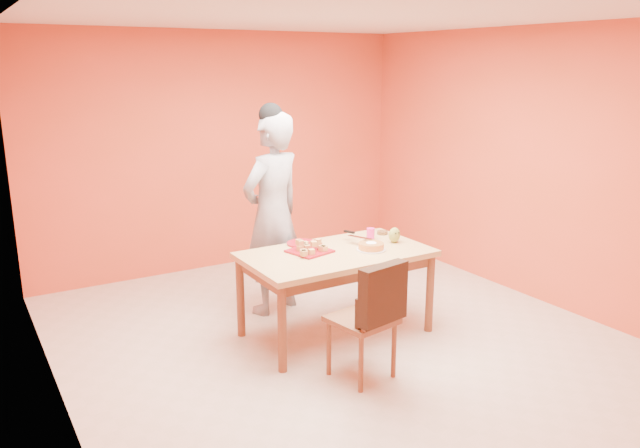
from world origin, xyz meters
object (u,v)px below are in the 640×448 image
dining_table (336,262)px  sponge_cake (371,246)px  egg_ornament (394,235)px  checker_tin (382,233)px  person (273,214)px  pastry_platter (310,251)px  red_dinner_plate (302,243)px  dining_chair (363,317)px  magenta_glass (371,234)px

dining_table → sponge_cake: 0.33m
egg_ornament → checker_tin: bearing=59.9°
person → egg_ornament: size_ratio=13.64×
pastry_platter → checker_tin: (0.89, 0.15, 0.01)m
dining_table → checker_tin: (0.68, 0.25, 0.11)m
red_dinner_plate → sponge_cake: 0.63m
dining_chair → red_dinner_plate: size_ratio=3.45×
dining_table → dining_chair: bearing=-108.1°
pastry_platter → egg_ornament: size_ratio=2.25×
checker_tin → egg_ornament: bearing=-105.3°
magenta_glass → red_dinner_plate: bearing=163.1°
dining_table → red_dinner_plate: red_dinner_plate is taller
pastry_platter → checker_tin: 0.90m
person → sponge_cake: bearing=100.2°
person → red_dinner_plate: 0.48m
sponge_cake → checker_tin: size_ratio=2.22×
sponge_cake → magenta_glass: 0.34m
checker_tin → sponge_cake: bearing=-137.0°
person → dining_chair: bearing=69.8°
person → pastry_platter: bearing=72.0°
red_dinner_plate → sponge_cake: sponge_cake is taller
dining_table → dining_chair: (-0.25, -0.78, -0.17)m
egg_ornament → magenta_glass: bearing=107.5°
dining_table → pastry_platter: bearing=153.1°
egg_ornament → checker_tin: egg_ornament is taller
dining_chair → checker_tin: (0.93, 1.03, 0.28)m
dining_chair → pastry_platter: dining_chair is taller
magenta_glass → checker_tin: magenta_glass is taller
pastry_platter → sponge_cake: size_ratio=1.42×
red_dinner_plate → pastry_platter: bearing=-104.6°
dining_table → egg_ornament: 0.63m
sponge_cake → egg_ornament: 0.33m
person → checker_tin: (0.89, -0.53, -0.18)m
dining_table → pastry_platter: 0.25m
sponge_cake → checker_tin: (0.40, 0.37, -0.02)m
egg_ornament → person: bearing=120.3°
sponge_cake → red_dinner_plate: bearing=132.2°
dining_table → checker_tin: size_ratio=15.93×
checker_tin → dining_chair: bearing=-132.2°
sponge_cake → egg_ornament: bearing=14.9°
dining_table → dining_chair: dining_chair is taller
person → pastry_platter: person is taller
dining_chair → person: person is taller
magenta_glass → checker_tin: (0.20, 0.09, -0.04)m
pastry_platter → red_dinner_plate: bearing=75.4°
pastry_platter → sponge_cake: (0.49, -0.22, 0.03)m
person → sponge_cake: size_ratio=8.60×
egg_ornament → sponge_cake: bearing=-179.9°
dining_table → egg_ornament: bearing=-3.3°
red_dinner_plate → checker_tin: checker_tin is taller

